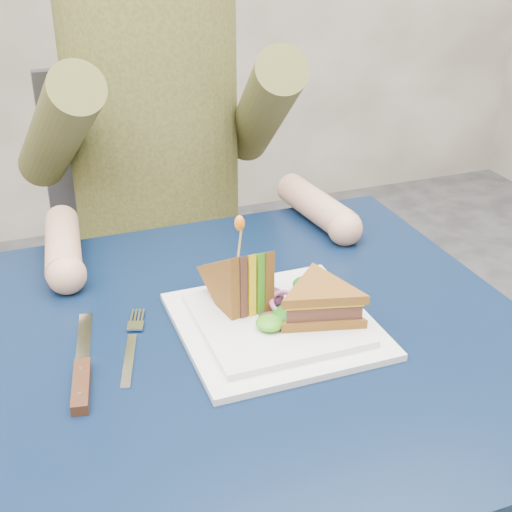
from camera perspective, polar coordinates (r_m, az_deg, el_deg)
name	(u,v)px	position (r m, az deg, el deg)	size (l,w,h in m)	color
table	(261,378)	(1.03, 0.38, -9.75)	(0.75, 0.75, 0.73)	black
chair	(153,244)	(1.66, -8.21, 0.98)	(0.42, 0.40, 0.93)	#47474C
diner	(154,95)	(1.42, -8.17, 12.65)	(0.54, 0.59, 0.74)	brown
plate	(276,323)	(0.98, 1.57, -5.37)	(0.26, 0.26, 0.02)	white
sandwich_flat	(321,302)	(0.96, 5.20, -3.68)	(0.16, 0.16, 0.05)	brown
sandwich_upright	(240,284)	(0.98, -1.27, -2.22)	(0.09, 0.14, 0.14)	brown
fork	(131,348)	(0.96, -9.95, -7.23)	(0.07, 0.18, 0.01)	silver
knife	(82,377)	(0.91, -13.76, -9.35)	(0.06, 0.22, 0.02)	silver
toothpick	(240,242)	(0.95, -1.30, 1.12)	(0.00, 0.00, 0.06)	tan
toothpick_frill	(240,223)	(0.94, -1.32, 2.64)	(0.01, 0.01, 0.02)	orange
lettuce_spill	(276,305)	(0.98, 1.64, -3.98)	(0.15, 0.13, 0.02)	#337A14
onion_ring	(285,303)	(0.98, 2.30, -3.76)	(0.04, 0.04, 0.01)	#9E4C7A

